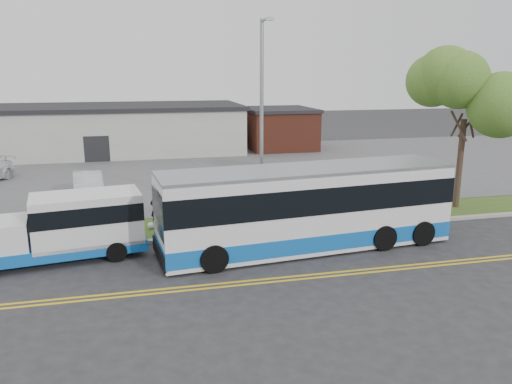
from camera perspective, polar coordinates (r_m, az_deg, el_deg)
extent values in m
plane|color=#28282B|center=(21.50, -5.39, -6.27)|extent=(140.00, 140.00, 0.00)
cube|color=gold|center=(17.97, -3.62, -10.35)|extent=(70.00, 0.12, 0.01)
cube|color=gold|center=(17.70, -3.45, -10.73)|extent=(70.00, 0.12, 0.01)
cube|color=#9E9B93|center=(22.51, -5.79, -5.15)|extent=(80.00, 0.30, 0.15)
cube|color=#344E1A|center=(24.22, -6.36, -3.87)|extent=(80.00, 3.30, 0.10)
cube|color=#4C4C4F|center=(37.84, -9.04, 2.43)|extent=(80.00, 25.00, 0.10)
cube|color=#9E9E99|center=(47.46, -17.39, 6.62)|extent=(25.00, 10.00, 4.00)
cube|color=black|center=(47.26, -17.58, 9.24)|extent=(25.40, 10.40, 0.35)
cube|color=black|center=(42.68, -17.72, 4.65)|extent=(2.00, 0.15, 2.20)
cube|color=brown|center=(48.22, 2.63, 7.09)|extent=(6.00, 7.00, 3.60)
cube|color=black|center=(48.03, 2.65, 9.40)|extent=(6.30, 7.30, 0.30)
cylinder|color=#38241E|center=(28.87, 22.26, 3.01)|extent=(0.32, 0.32, 4.76)
ellipsoid|color=#3C6724|center=(28.48, 22.94, 10.42)|extent=(5.20, 5.20, 4.42)
cylinder|color=gray|center=(23.67, 0.64, 7.70)|extent=(0.18, 0.18, 9.50)
cylinder|color=gray|center=(22.97, 1.12, 19.14)|extent=(0.12, 1.40, 0.12)
cube|color=gray|center=(22.34, 1.56, 19.16)|extent=(0.35, 0.18, 0.12)
cube|color=#1056AD|center=(21.33, -21.30, -5.87)|extent=(6.66, 3.09, 0.47)
cube|color=silver|center=(21.03, -18.73, -2.82)|extent=(4.42, 2.76, 1.98)
cube|color=black|center=(20.94, -18.80, -1.96)|extent=(4.45, 2.80, 0.71)
cube|color=silver|center=(21.21, -26.82, -4.39)|extent=(1.98, 2.26, 1.13)
cylinder|color=black|center=(20.49, -15.65, -6.58)|extent=(0.82, 0.38, 0.79)
cylinder|color=black|center=(22.41, -16.26, -4.87)|extent=(0.82, 0.38, 0.79)
cube|color=silver|center=(20.94, 5.88, -1.83)|extent=(12.57, 3.99, 3.26)
cube|color=#1056AD|center=(21.27, 5.81, -4.75)|extent=(12.59, 4.02, 0.67)
cube|color=black|center=(20.79, 5.92, -0.19)|extent=(12.61, 4.04, 1.07)
cube|color=black|center=(19.16, -10.97, -2.26)|extent=(0.36, 2.58, 1.80)
cube|color=black|center=(19.66, -10.99, -6.85)|extent=(0.41, 2.81, 0.56)
cube|color=gray|center=(20.56, 5.99, 2.61)|extent=(12.57, 3.99, 0.13)
cylinder|color=black|center=(18.73, -4.84, -7.57)|extent=(1.11, 0.46, 1.08)
cylinder|color=black|center=(21.16, -6.61, -5.08)|extent=(1.11, 0.46, 1.08)
cylinder|color=black|center=(21.56, 14.38, -5.08)|extent=(1.11, 0.46, 1.08)
cylinder|color=black|center=(23.71, 10.90, -3.18)|extent=(1.11, 0.46, 1.08)
cylinder|color=black|center=(22.64, 18.45, -4.46)|extent=(1.11, 0.46, 1.08)
cylinder|color=black|center=(24.69, 14.76, -2.72)|extent=(1.11, 0.46, 1.08)
imported|color=black|center=(23.96, -11.31, -1.82)|extent=(0.80, 0.74, 1.84)
imported|color=#B0B2B8|center=(30.51, -18.62, 0.74)|extent=(2.14, 4.77, 1.52)
sphere|color=white|center=(23.92, -11.92, -3.78)|extent=(0.32, 0.32, 0.32)
sphere|color=white|center=(24.42, -10.55, -3.35)|extent=(0.32, 0.32, 0.32)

